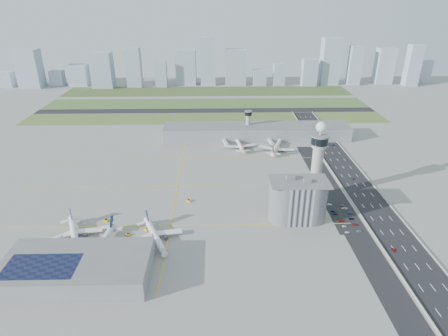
{
  "coord_description": "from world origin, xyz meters",
  "views": [
    {
      "loc": [
        -6.85,
        -255.93,
        150.19
      ],
      "look_at": [
        0.0,
        35.0,
        15.0
      ],
      "focal_mm": 30.0,
      "sensor_mm": 36.0,
      "label": 1
    }
  ],
  "objects_px": {
    "car_lot_11": "(343,205)",
    "airplane_near_c": "(155,233)",
    "jet_bridge_near_1": "(97,250)",
    "tug_1": "(147,229)",
    "car_lot_8": "(351,219)",
    "car_hw_1": "(353,179)",
    "car_lot_9": "(350,213)",
    "car_lot_6": "(359,231)",
    "car_hw_2": "(333,145)",
    "car_lot_10": "(345,208)",
    "jet_bridge_near_2": "(144,250)",
    "car_lot_7": "(355,224)",
    "secondary_tower": "(248,122)",
    "tug_3": "(189,201)",
    "car_lot_4": "(333,211)",
    "airplane_near_a": "(74,231)",
    "jet_bridge_far_1": "(269,141)",
    "control_tower": "(318,158)",
    "car_hw_4": "(309,128)",
    "tug_5": "(275,150)",
    "jet_bridge_near_0": "(49,251)",
    "car_lot_3": "(335,214)",
    "car_lot_1": "(345,226)",
    "tug_0": "(106,220)",
    "jet_bridge_far_0": "(224,141)",
    "car_hw_0": "(394,250)",
    "airplane_far_a": "(240,143)",
    "admin_building": "(298,200)",
    "airplane_far_b": "(276,145)",
    "car_lot_0": "(347,232)",
    "car_lot_2": "(341,221)",
    "airplane_near_b": "(101,241)",
    "tug_4": "(248,151)"
  },
  "relations": [
    {
      "from": "tug_3",
      "to": "car_lot_4",
      "type": "relative_size",
      "value": 0.9
    },
    {
      "from": "secondary_tower",
      "to": "car_lot_8",
      "type": "relative_size",
      "value": 8.73
    },
    {
      "from": "jet_bridge_near_2",
      "to": "car_lot_6",
      "type": "bearing_deg",
      "value": -72.0
    },
    {
      "from": "car_lot_1",
      "to": "car_hw_4",
      "type": "height_order",
      "value": "car_lot_1"
    },
    {
      "from": "car_lot_11",
      "to": "tug_0",
      "type": "bearing_deg",
      "value": 97.13
    },
    {
      "from": "jet_bridge_far_0",
      "to": "car_hw_0",
      "type": "height_order",
      "value": "jet_bridge_far_0"
    },
    {
      "from": "control_tower",
      "to": "car_lot_2",
      "type": "height_order",
      "value": "control_tower"
    },
    {
      "from": "tug_1",
      "to": "car_hw_1",
      "type": "height_order",
      "value": "tug_1"
    },
    {
      "from": "jet_bridge_near_1",
      "to": "tug_1",
      "type": "distance_m",
      "value": 37.82
    },
    {
      "from": "airplane_far_a",
      "to": "car_lot_1",
      "type": "relative_size",
      "value": 12.41
    },
    {
      "from": "jet_bridge_near_2",
      "to": "car_lot_1",
      "type": "bearing_deg",
      "value": -69.05
    },
    {
      "from": "airplane_far_b",
      "to": "jet_bridge_far_0",
      "type": "distance_m",
      "value": 59.36
    },
    {
      "from": "car_lot_3",
      "to": "jet_bridge_near_0",
      "type": "bearing_deg",
      "value": 105.39
    },
    {
      "from": "tug_1",
      "to": "car_lot_10",
      "type": "height_order",
      "value": "tug_1"
    },
    {
      "from": "car_lot_9",
      "to": "jet_bridge_far_1",
      "type": "bearing_deg",
      "value": 13.03
    },
    {
      "from": "control_tower",
      "to": "tug_1",
      "type": "distance_m",
      "value": 138.8
    },
    {
      "from": "jet_bridge_far_1",
      "to": "tug_5",
      "type": "relative_size",
      "value": 3.91
    },
    {
      "from": "car_lot_7",
      "to": "car_lot_10",
      "type": "relative_size",
      "value": 0.89
    },
    {
      "from": "jet_bridge_near_0",
      "to": "tug_3",
      "type": "relative_size",
      "value": 4.29
    },
    {
      "from": "car_lot_10",
      "to": "tug_1",
      "type": "bearing_deg",
      "value": 102.14
    },
    {
      "from": "car_lot_10",
      "to": "car_hw_1",
      "type": "distance_m",
      "value": 56.02
    },
    {
      "from": "car_lot_3",
      "to": "car_lot_11",
      "type": "height_order",
      "value": "car_lot_3"
    },
    {
      "from": "car_hw_4",
      "to": "car_hw_1",
      "type": "bearing_deg",
      "value": -83.52
    },
    {
      "from": "admin_building",
      "to": "tug_1",
      "type": "height_order",
      "value": "admin_building"
    },
    {
      "from": "car_lot_3",
      "to": "car_hw_4",
      "type": "relative_size",
      "value": 1.29
    },
    {
      "from": "tug_4",
      "to": "airplane_far_a",
      "type": "bearing_deg",
      "value": 15.12
    },
    {
      "from": "jet_bridge_far_1",
      "to": "jet_bridge_near_1",
      "type": "bearing_deg",
      "value": -44.97
    },
    {
      "from": "car_lot_8",
      "to": "car_hw_1",
      "type": "xyz_separation_m",
      "value": [
        23.16,
        65.55,
        -0.05
      ]
    },
    {
      "from": "admin_building",
      "to": "airplane_near_a",
      "type": "bearing_deg",
      "value": -171.8
    },
    {
      "from": "car_lot_10",
      "to": "car_lot_0",
      "type": "bearing_deg",
      "value": 167.91
    },
    {
      "from": "tug_0",
      "to": "car_hw_0",
      "type": "height_order",
      "value": "tug_0"
    },
    {
      "from": "car_lot_6",
      "to": "jet_bridge_far_1",
      "type": "bearing_deg",
      "value": 5.01
    },
    {
      "from": "car_lot_10",
      "to": "jet_bridge_near_0",
      "type": "bearing_deg",
      "value": 106.43
    },
    {
      "from": "car_lot_2",
      "to": "car_lot_3",
      "type": "height_order",
      "value": "car_lot_2"
    },
    {
      "from": "car_lot_11",
      "to": "control_tower",
      "type": "bearing_deg",
      "value": 57.43
    },
    {
      "from": "car_lot_11",
      "to": "airplane_near_c",
      "type": "bearing_deg",
      "value": 108.4
    },
    {
      "from": "airplane_near_a",
      "to": "tug_4",
      "type": "distance_m",
      "value": 199.22
    },
    {
      "from": "airplane_near_a",
      "to": "car_hw_0",
      "type": "relative_size",
      "value": 12.45
    },
    {
      "from": "car_hw_4",
      "to": "tug_5",
      "type": "bearing_deg",
      "value": -122.86
    },
    {
      "from": "car_lot_9",
      "to": "car_lot_11",
      "type": "xyz_separation_m",
      "value": [
        -2.01,
        11.13,
        -0.04
      ]
    },
    {
      "from": "airplane_near_a",
      "to": "car_lot_7",
      "type": "bearing_deg",
      "value": 70.42
    },
    {
      "from": "car_lot_4",
      "to": "car_lot_8",
      "type": "relative_size",
      "value": 0.99
    },
    {
      "from": "airplane_near_a",
      "to": "car_lot_4",
      "type": "bearing_deg",
      "value": 76.24
    },
    {
      "from": "tug_4",
      "to": "airplane_near_c",
      "type": "bearing_deg",
      "value": 135.48
    },
    {
      "from": "airplane_near_c",
      "to": "car_lot_11",
      "type": "relative_size",
      "value": 11.15
    },
    {
      "from": "airplane_near_b",
      "to": "car_lot_7",
      "type": "height_order",
      "value": "airplane_near_b"
    },
    {
      "from": "admin_building",
      "to": "jet_bridge_far_1",
      "type": "relative_size",
      "value": 3.0
    },
    {
      "from": "car_lot_6",
      "to": "car_hw_2",
      "type": "distance_m",
      "value": 165.18
    },
    {
      "from": "tug_1",
      "to": "car_lot_7",
      "type": "distance_m",
      "value": 147.73
    },
    {
      "from": "secondary_tower",
      "to": "car_lot_10",
      "type": "relative_size",
      "value": 6.73
    }
  ]
}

